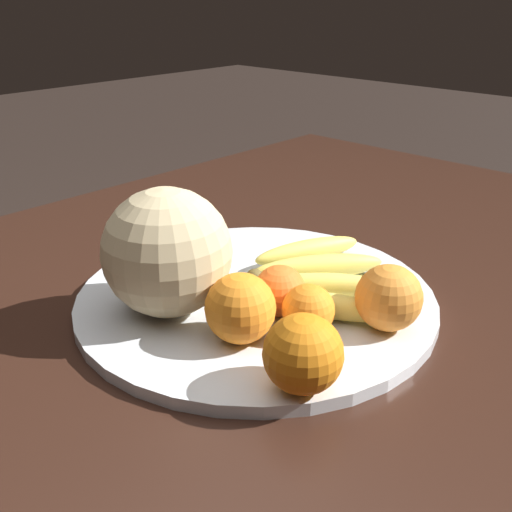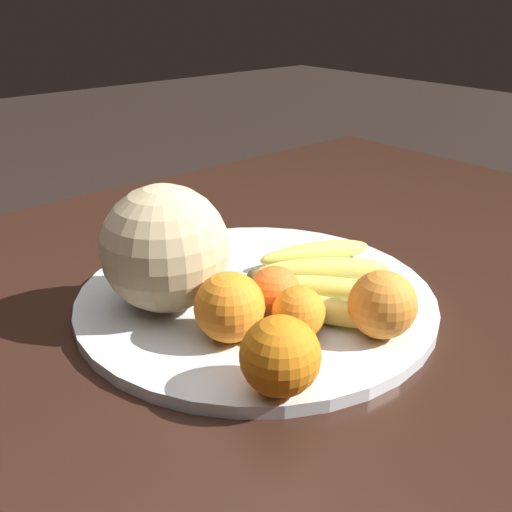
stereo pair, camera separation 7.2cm
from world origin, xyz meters
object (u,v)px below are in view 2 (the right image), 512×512
Objects in this scene: kitchen_table at (261,370)px; banana_bunch at (319,278)px; orange_mid_center at (383,305)px; orange_front_left at (229,307)px; melon at (165,248)px; orange_back_left at (299,313)px; orange_front_right at (280,356)px; fruit_bowl at (256,298)px; orange_back_right at (276,291)px.

banana_bunch reaches higher than kitchen_table.
kitchen_table is at bearing -65.50° from orange_mid_center.
orange_front_left is at bearing 22.08° from kitchen_table.
melon is 2.56× the size of orange_back_left.
orange_front_right reaches higher than orange_back_left.
fruit_bowl is 7.61× the size of orange_back_left.
orange_front_right reaches higher than banana_bunch.
banana_bunch is 3.09× the size of orange_front_right.
orange_mid_center is at bearing 103.97° from fruit_bowl.
banana_bunch is at bearing -102.34° from orange_mid_center.
orange_back_right reaches higher than banana_bunch.
orange_front_left reaches higher than kitchen_table.
fruit_bowl is 0.13m from melon.
melon reaches higher than orange_back_right.
kitchen_table is 26.70× the size of orange_back_right.
orange_back_right is (-0.07, -0.01, -0.01)m from orange_front_left.
orange_front_right is 0.15m from orange_mid_center.
orange_front_right is (0.01, 0.21, -0.04)m from melon.
kitchen_table is 0.15m from orange_front_left.
orange_mid_center reaches higher than orange_back_right.
orange_front_left is at bearing 34.27° from fruit_bowl.
kitchen_table is at bearing -86.46° from orange_back_right.
melon is 0.21m from orange_front_right.
orange_front_left is at bearing 4.48° from orange_back_right.
orange_back_left is (0.10, 0.06, 0.01)m from banana_bunch.
orange_back_left is (-0.07, 0.15, -0.04)m from melon.
orange_mid_center is (-0.13, 0.10, -0.00)m from orange_front_left.
banana_bunch is 0.12m from orange_mid_center.
orange_back_left is at bearing 73.93° from fruit_bowl.
orange_back_left is at bearing 114.64° from melon.
orange_front_right reaches higher than orange_mid_center.
orange_back_right is at bearing 93.54° from kitchen_table.
orange_front_left is at bearing -37.86° from orange_back_left.
melon reaches higher than banana_bunch.
fruit_bowl is at bearing -145.73° from orange_front_left.
kitchen_table is at bearing -146.10° from banana_bunch.
melon is at bearing -55.86° from orange_mid_center.
orange_mid_center is (0.03, 0.12, 0.02)m from banana_bunch.
fruit_bowl reaches higher than kitchen_table.
orange_back_left is (0.07, -0.06, -0.01)m from orange_mid_center.
banana_bunch is at bearing -174.22° from orange_front_left.
orange_front_left is 0.07m from orange_back_right.
orange_front_left is 1.03× the size of orange_mid_center.
melon is at bearing -24.03° from fruit_bowl.
banana_bunch is 3.10× the size of orange_front_left.
banana_bunch is at bearing 145.66° from fruit_bowl.
orange_front_left is at bearing -38.06° from orange_mid_center.
kitchen_table is at bearing -99.00° from orange_back_left.
banana_bunch is 0.08m from orange_back_right.
orange_front_right is at bearing 78.08° from orange_front_left.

